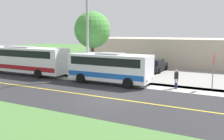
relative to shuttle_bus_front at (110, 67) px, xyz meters
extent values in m
plane|color=#477238|center=(4.52, 2.23, -1.52)|extent=(120.00, 120.00, 0.00)
cube|color=#28282B|center=(4.52, 2.23, -1.51)|extent=(8.00, 100.00, 0.01)
cube|color=#B2ADA3|center=(-0.68, 2.23, -1.52)|extent=(2.40, 100.00, 0.01)
cube|color=gray|center=(-7.88, 5.23, -1.52)|extent=(14.00, 36.00, 0.01)
cube|color=gold|center=(4.52, 2.23, -1.51)|extent=(0.16, 100.00, 0.00)
cube|color=white|center=(0.00, 0.00, -0.03)|extent=(2.44, 7.50, 2.28)
cube|color=blue|center=(0.00, 0.00, -0.62)|extent=(2.48, 7.35, 0.44)
cube|color=black|center=(0.00, 0.00, 0.56)|extent=(2.48, 6.75, 0.70)
cube|color=gray|center=(0.00, 0.00, 1.17)|extent=(1.46, 2.25, 0.12)
cylinder|color=black|center=(-1.22, 2.33, -1.07)|extent=(0.25, 0.90, 0.90)
cylinder|color=black|center=(1.22, 2.33, -1.07)|extent=(0.25, 0.90, 0.90)
cylinder|color=black|center=(-1.22, -2.33, -1.07)|extent=(0.25, 0.90, 0.90)
cylinder|color=black|center=(1.22, -2.33, -1.07)|extent=(0.25, 0.90, 0.90)
sphere|color=#F2EACC|center=(-0.67, 3.77, -0.82)|extent=(0.20, 0.20, 0.20)
sphere|color=#F2EACC|center=(0.67, 3.77, -0.82)|extent=(0.20, 0.20, 0.20)
cube|color=white|center=(0.02, -11.12, 0.12)|extent=(2.39, 11.73, 2.57)
cube|color=maroon|center=(0.02, -11.12, -0.62)|extent=(2.43, 11.50, 0.44)
cube|color=black|center=(0.02, -11.12, 0.85)|extent=(2.43, 10.56, 0.70)
cube|color=gray|center=(0.02, -11.12, 1.46)|extent=(1.44, 3.52, 0.12)
cylinder|color=black|center=(-1.17, -7.48, -1.07)|extent=(0.25, 0.90, 0.90)
cylinder|color=black|center=(1.22, -7.48, -1.07)|extent=(0.25, 0.90, 0.90)
cylinder|color=black|center=(-1.17, -14.75, -1.07)|extent=(0.25, 0.90, 0.90)
sphere|color=#F2EACC|center=(-0.63, -5.23, -0.82)|extent=(0.20, 0.20, 0.20)
sphere|color=#F2EACC|center=(0.68, -5.23, -0.82)|extent=(0.20, 0.20, 0.20)
cylinder|color=#1E2347|center=(-0.66, 5.84, -1.13)|extent=(0.18, 0.18, 0.77)
cylinder|color=#1E2347|center=(-0.46, 5.84, -1.13)|extent=(0.18, 0.18, 0.77)
cylinder|color=#262628|center=(-0.56, 5.84, -0.45)|extent=(0.34, 0.34, 0.61)
sphere|color=tan|center=(-0.56, 5.84, -0.04)|extent=(0.21, 0.21, 0.21)
cylinder|color=#262628|center=(-0.74, 5.84, -0.42)|extent=(0.26, 0.10, 0.55)
cube|color=beige|center=(-0.82, 5.89, -0.82)|extent=(0.20, 0.12, 0.28)
cylinder|color=#262628|center=(-0.38, 5.84, -0.42)|extent=(0.26, 0.10, 0.55)
cube|color=beige|center=(-0.30, 5.89, -0.82)|extent=(0.20, 0.12, 0.28)
cylinder|color=slate|center=(-1.58, 8.51, -0.42)|extent=(0.07, 0.07, 2.20)
cylinder|color=red|center=(-1.58, 8.53, 0.98)|extent=(0.76, 0.03, 0.76)
cylinder|color=#9E9EA3|center=(-0.48, -2.64, 2.95)|extent=(0.24, 0.24, 8.93)
cube|color=black|center=(-8.40, 1.64, -0.99)|extent=(4.43, 1.87, 0.70)
cube|color=black|center=(-8.20, 1.63, -0.35)|extent=(2.45, 1.57, 0.57)
cylinder|color=black|center=(-9.78, 0.76, -1.20)|extent=(0.64, 0.23, 0.64)
cylinder|color=black|center=(-9.75, 2.56, -1.20)|extent=(0.64, 0.23, 0.64)
cylinder|color=black|center=(-7.06, 0.71, -1.20)|extent=(0.64, 0.23, 0.64)
cylinder|color=black|center=(-7.02, 2.51, -1.20)|extent=(0.64, 0.23, 0.64)
cylinder|color=brown|center=(-2.88, -3.59, 0.17)|extent=(0.36, 0.36, 3.38)
sphere|color=#478C3D|center=(-2.88, -3.59, 3.30)|extent=(3.82, 3.82, 3.82)
cube|color=#B7A893|center=(-16.88, 0.95, 0.31)|extent=(10.00, 22.30, 3.65)
camera|label=1|loc=(19.23, 10.16, 3.11)|focal=39.18mm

